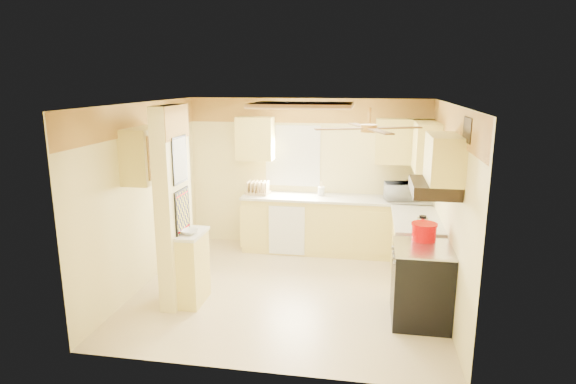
% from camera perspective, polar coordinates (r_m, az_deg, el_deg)
% --- Properties ---
extents(floor, '(4.00, 4.00, 0.00)m').
position_cam_1_polar(floor, '(6.67, 0.06, -11.56)').
color(floor, beige).
rests_on(floor, ground).
extents(ceiling, '(4.00, 4.00, 0.00)m').
position_cam_1_polar(ceiling, '(6.07, 0.06, 10.42)').
color(ceiling, white).
rests_on(ceiling, wall_back).
extents(wall_back, '(4.00, 0.00, 4.00)m').
position_cam_1_polar(wall_back, '(8.09, 2.33, 2.17)').
color(wall_back, '#F5E395').
rests_on(wall_back, floor).
extents(wall_front, '(4.00, 0.00, 4.00)m').
position_cam_1_polar(wall_front, '(4.47, -4.08, -7.01)').
color(wall_front, '#F5E395').
rests_on(wall_front, floor).
extents(wall_left, '(0.00, 3.80, 3.80)m').
position_cam_1_polar(wall_left, '(6.87, -16.62, -0.35)').
color(wall_left, '#F5E395').
rests_on(wall_left, floor).
extents(wall_right, '(0.00, 3.80, 3.80)m').
position_cam_1_polar(wall_right, '(6.25, 18.47, -1.81)').
color(wall_right, '#F5E395').
rests_on(wall_right, floor).
extents(wallpaper_border, '(4.00, 0.02, 0.40)m').
position_cam_1_polar(wallpaper_border, '(7.93, 2.38, 9.61)').
color(wallpaper_border, '#EEB646').
rests_on(wallpaper_border, wall_back).
extents(partition_column, '(0.20, 0.70, 2.50)m').
position_cam_1_polar(partition_column, '(6.12, -13.40, -1.79)').
color(partition_column, '#F5E395').
rests_on(partition_column, floor).
extents(partition_ledge, '(0.25, 0.55, 0.90)m').
position_cam_1_polar(partition_ledge, '(6.29, -11.15, -8.95)').
color(partition_ledge, '#E1CD68').
rests_on(partition_ledge, floor).
extents(ledge_top, '(0.28, 0.58, 0.04)m').
position_cam_1_polar(ledge_top, '(6.13, -11.34, -4.88)').
color(ledge_top, silver).
rests_on(ledge_top, partition_ledge).
extents(lower_cabinets_back, '(3.00, 0.60, 0.90)m').
position_cam_1_polar(lower_cabinets_back, '(7.94, 5.58, -4.04)').
color(lower_cabinets_back, '#E1CD68').
rests_on(lower_cabinets_back, floor).
extents(lower_cabinets_right, '(0.60, 1.40, 0.90)m').
position_cam_1_polar(lower_cabinets_right, '(7.01, 14.85, -6.80)').
color(lower_cabinets_right, '#E1CD68').
rests_on(lower_cabinets_right, floor).
extents(countertop_back, '(3.04, 0.64, 0.04)m').
position_cam_1_polar(countertop_back, '(7.81, 5.65, -0.76)').
color(countertop_back, silver).
rests_on(countertop_back, lower_cabinets_back).
extents(countertop_right, '(0.64, 1.44, 0.04)m').
position_cam_1_polar(countertop_right, '(6.87, 14.99, -3.10)').
color(countertop_right, silver).
rests_on(countertop_right, lower_cabinets_right).
extents(dishwasher_panel, '(0.58, 0.02, 0.80)m').
position_cam_1_polar(dishwasher_panel, '(7.74, -0.16, -4.59)').
color(dishwasher_panel, white).
rests_on(dishwasher_panel, lower_cabinets_back).
extents(window, '(0.92, 0.02, 1.02)m').
position_cam_1_polar(window, '(8.06, 0.57, 4.31)').
color(window, white).
rests_on(window, wall_back).
extents(upper_cab_back_left, '(0.60, 0.35, 0.70)m').
position_cam_1_polar(upper_cab_back_left, '(7.98, -3.90, 6.36)').
color(upper_cab_back_left, '#E1CD68').
rests_on(upper_cab_back_left, wall_back).
extents(upper_cab_back_right, '(0.90, 0.35, 0.70)m').
position_cam_1_polar(upper_cab_back_right, '(7.77, 13.66, 5.85)').
color(upper_cab_back_right, '#E1CD68').
rests_on(upper_cab_back_right, wall_back).
extents(upper_cab_right, '(0.35, 1.00, 0.70)m').
position_cam_1_polar(upper_cab_right, '(7.33, 16.05, 5.28)').
color(upper_cab_right, '#E1CD68').
rests_on(upper_cab_right, wall_right).
extents(upper_cab_left_wall, '(0.35, 0.75, 0.70)m').
position_cam_1_polar(upper_cab_left_wall, '(6.46, -16.54, 4.25)').
color(upper_cab_left_wall, '#E1CD68').
rests_on(upper_cab_left_wall, wall_left).
extents(upper_cab_over_stove, '(0.35, 0.76, 0.52)m').
position_cam_1_polar(upper_cab_over_stove, '(5.55, 18.02, 3.81)').
color(upper_cab_over_stove, '#E1CD68').
rests_on(upper_cab_over_stove, wall_right).
extents(stove, '(0.68, 0.77, 0.92)m').
position_cam_1_polar(stove, '(5.94, 15.48, -10.44)').
color(stove, black).
rests_on(stove, floor).
extents(range_hood, '(0.50, 0.76, 0.14)m').
position_cam_1_polar(range_hood, '(5.59, 16.92, 0.51)').
color(range_hood, black).
rests_on(range_hood, upper_cab_over_stove).
extents(poster_menu, '(0.02, 0.42, 0.57)m').
position_cam_1_polar(poster_menu, '(5.95, -12.72, 3.75)').
color(poster_menu, black).
rests_on(poster_menu, partition_column).
extents(poster_nashville, '(0.02, 0.42, 0.57)m').
position_cam_1_polar(poster_nashville, '(6.09, -12.41, -2.30)').
color(poster_nashville, black).
rests_on(poster_nashville, partition_column).
extents(ceiling_light_panel, '(1.35, 0.95, 0.06)m').
position_cam_1_polar(ceiling_light_panel, '(6.55, 1.69, 10.23)').
color(ceiling_light_panel, brown).
rests_on(ceiling_light_panel, ceiling).
extents(ceiling_fan, '(1.15, 1.15, 0.26)m').
position_cam_1_polar(ceiling_fan, '(5.30, 9.57, 7.52)').
color(ceiling_fan, gold).
rests_on(ceiling_fan, ceiling).
extents(vent_grate, '(0.02, 0.40, 0.25)m').
position_cam_1_polar(vent_grate, '(5.19, 20.53, 6.92)').
color(vent_grate, black).
rests_on(vent_grate, wall_right).
extents(microwave, '(0.54, 0.41, 0.28)m').
position_cam_1_polar(microwave, '(7.77, 13.26, 0.08)').
color(microwave, white).
rests_on(microwave, countertop_back).
extents(bowl, '(0.25, 0.25, 0.05)m').
position_cam_1_polar(bowl, '(6.06, -11.58, -4.64)').
color(bowl, white).
rests_on(bowl, ledge_top).
extents(dutch_oven, '(0.31, 0.31, 0.21)m').
position_cam_1_polar(dutch_oven, '(6.00, 15.83, -4.52)').
color(dutch_oven, '#C90000').
rests_on(dutch_oven, stove).
extents(kettle, '(0.13, 0.13, 0.20)m').
position_cam_1_polar(kettle, '(6.24, 15.64, -3.68)').
color(kettle, silver).
rests_on(kettle, countertop_right).
extents(dish_rack, '(0.40, 0.31, 0.21)m').
position_cam_1_polar(dish_rack, '(7.98, -3.61, 0.31)').
color(dish_rack, '#D8BB7C').
rests_on(dish_rack, countertop_back).
extents(utensil_crock, '(0.11, 0.11, 0.22)m').
position_cam_1_polar(utensil_crock, '(7.90, 3.95, 0.13)').
color(utensil_crock, white).
rests_on(utensil_crock, countertop_back).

